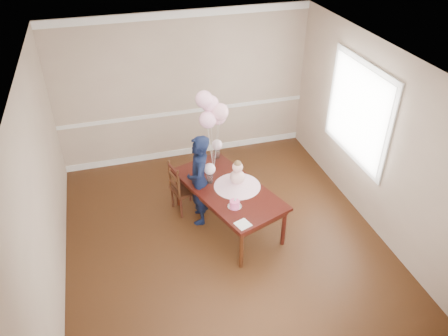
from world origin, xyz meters
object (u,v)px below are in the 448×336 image
at_px(birthday_cake, 235,204).
at_px(dining_table_top, 228,189).
at_px(dining_chair_seat, 185,189).
at_px(woman, 199,180).

bearing_deg(birthday_cake, dining_table_top, 85.40).
xyz_separation_m(birthday_cake, dining_chair_seat, (-0.51, 0.97, -0.33)).
height_order(dining_chair_seat, woman, woman).
relative_size(dining_table_top, birthday_cake, 13.33).
xyz_separation_m(dining_chair_seat, woman, (0.16, -0.30, 0.34)).
bearing_deg(woman, dining_table_top, 72.49).
relative_size(birthday_cake, dining_chair_seat, 0.35).
relative_size(dining_table_top, woman, 1.24).
bearing_deg(birthday_cake, woman, 117.13).
distance_m(birthday_cake, dining_chair_seat, 1.14).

